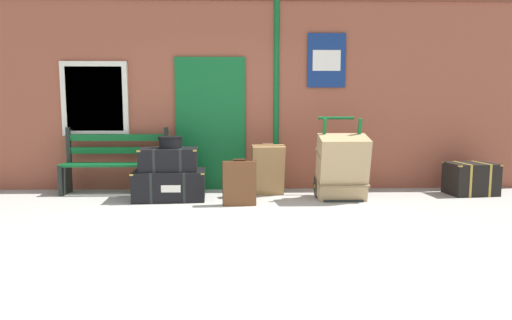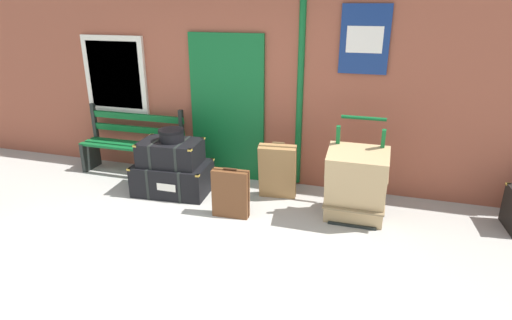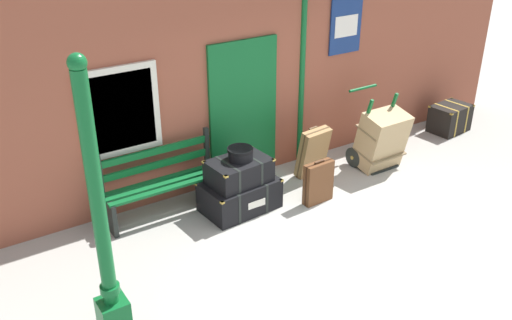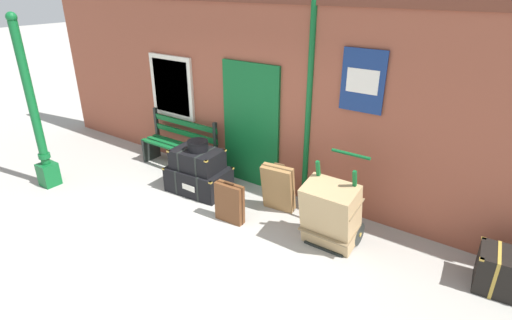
{
  "view_description": "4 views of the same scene",
  "coord_description": "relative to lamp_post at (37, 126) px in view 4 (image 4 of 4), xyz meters",
  "views": [
    {
      "loc": [
        0.37,
        -4.66,
        1.33
      ],
      "look_at": [
        0.53,
        1.88,
        0.54
      ],
      "focal_mm": 31.16,
      "sensor_mm": 36.0,
      "label": 1
    },
    {
      "loc": [
        1.93,
        -3.09,
        2.47
      ],
      "look_at": [
        0.51,
        1.56,
        0.65
      ],
      "focal_mm": 29.43,
      "sensor_mm": 36.0,
      "label": 2
    },
    {
      "loc": [
        -4.15,
        -4.02,
        4.06
      ],
      "look_at": [
        -0.39,
        1.78,
        0.61
      ],
      "focal_mm": 39.71,
      "sensor_mm": 36.0,
      "label": 3
    },
    {
      "loc": [
        3.53,
        -2.68,
        3.28
      ],
      "look_at": [
        0.32,
        1.86,
        0.77
      ],
      "focal_mm": 28.16,
      "sensor_mm": 36.0,
      "label": 4
    }
  ],
  "objects": [
    {
      "name": "ground_plane",
      "position": [
        2.99,
        -0.33,
        -1.08
      ],
      "size": [
        60.0,
        60.0,
        0.0
      ],
      "primitive_type": "plane",
      "color": "#A3A099"
    },
    {
      "name": "brick_facade",
      "position": [
        2.98,
        2.27,
        0.52
      ],
      "size": [
        10.4,
        0.35,
        3.2
      ],
      "color": "brown",
      "rests_on": "ground"
    },
    {
      "name": "lamp_post",
      "position": [
        0.0,
        0.0,
        0.0
      ],
      "size": [
        0.28,
        0.28,
        2.85
      ],
      "color": "#0F5B28",
      "rests_on": "ground"
    },
    {
      "name": "platform_bench",
      "position": [
        1.36,
        1.83,
        -0.63
      ],
      "size": [
        1.6,
        0.43,
        1.01
      ],
      "color": "#0F5B28",
      "rests_on": "ground"
    },
    {
      "name": "steamer_trunk_base",
      "position": [
        2.27,
        1.34,
        -0.87
      ],
      "size": [
        1.05,
        0.72,
        0.43
      ],
      "color": "black",
      "rests_on": "ground"
    },
    {
      "name": "steamer_trunk_middle",
      "position": [
        2.26,
        1.34,
        -0.5
      ],
      "size": [
        0.85,
        0.61,
        0.33
      ],
      "color": "black",
      "rests_on": "steamer_trunk_base"
    },
    {
      "name": "round_hatbox",
      "position": [
        2.3,
        1.35,
        -0.24
      ],
      "size": [
        0.34,
        0.34,
        0.17
      ],
      "color": "black",
      "rests_on": "steamer_trunk_middle"
    },
    {
      "name": "porters_trolley",
      "position": [
        4.73,
        1.39,
        -0.81
      ],
      "size": [
        0.71,
        0.68,
        1.18
      ],
      "color": "black",
      "rests_on": "ground"
    },
    {
      "name": "large_brown_trunk",
      "position": [
        4.73,
        1.21,
        -0.6
      ],
      "size": [
        0.7,
        0.61,
        0.95
      ],
      "color": "tan",
      "rests_on": "ground"
    },
    {
      "name": "suitcase_oxblood",
      "position": [
        3.28,
        0.92,
        -0.77
      ],
      "size": [
        0.46,
        0.16,
        0.64
      ],
      "color": "brown",
      "rests_on": "ground"
    },
    {
      "name": "suitcase_charcoal",
      "position": [
        3.7,
        1.58,
        -0.69
      ],
      "size": [
        0.52,
        0.35,
        0.79
      ],
      "color": "olive",
      "rests_on": "ground"
    },
    {
      "name": "corner_trunk",
      "position": [
        6.79,
        1.59,
        -0.84
      ],
      "size": [
        0.73,
        0.55,
        0.49
      ],
      "color": "black",
      "rests_on": "ground"
    }
  ]
}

